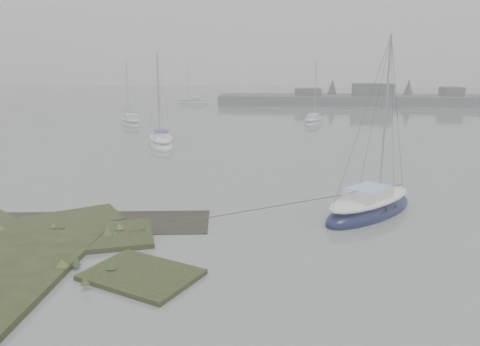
% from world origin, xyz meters
% --- Properties ---
extents(ground, '(160.00, 160.00, 0.00)m').
position_xyz_m(ground, '(0.00, 30.00, 0.00)').
color(ground, slate).
rests_on(ground, ground).
extents(far_shoreline, '(60.00, 8.00, 4.15)m').
position_xyz_m(far_shoreline, '(26.84, 61.90, 0.85)').
color(far_shoreline, '#4C4F51').
rests_on(far_shoreline, ground).
extents(sailboat_main, '(5.63, 5.83, 8.61)m').
position_xyz_m(sailboat_main, '(9.14, 6.56, 0.27)').
color(sailboat_main, '#0E1233').
rests_on(sailboat_main, ground).
extents(sailboat_white, '(3.63, 6.04, 8.10)m').
position_xyz_m(sailboat_white, '(-4.48, 23.03, 0.25)').
color(sailboat_white, white).
rests_on(sailboat_white, ground).
extents(sailboat_far_a, '(4.11, 5.58, 7.60)m').
position_xyz_m(sailboat_far_a, '(-10.79, 35.30, 0.24)').
color(sailboat_far_a, '#AAB0B3').
rests_on(sailboat_far_a, ground).
extents(sailboat_far_b, '(2.97, 5.51, 7.41)m').
position_xyz_m(sailboat_far_b, '(9.03, 37.58, 0.23)').
color(sailboat_far_b, '#A1A5AA').
rests_on(sailboat_far_b, ground).
extents(sailboat_far_c, '(5.14, 1.77, 7.21)m').
position_xyz_m(sailboat_far_c, '(-8.36, 61.20, 0.22)').
color(sailboat_far_c, silver).
rests_on(sailboat_far_c, ground).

